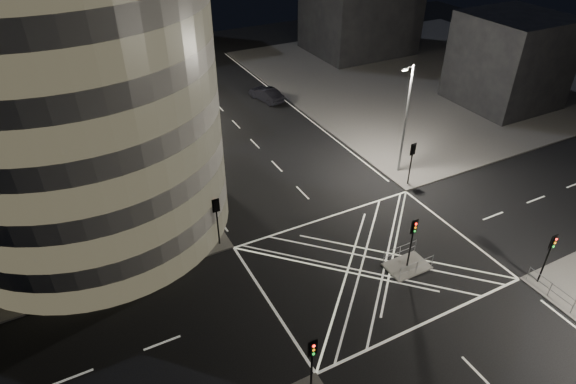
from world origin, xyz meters
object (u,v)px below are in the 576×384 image
street_lamp_left_near (181,151)px  sedan (266,94)px  traffic_signal_fl (217,213)px  central_island (407,266)px  traffic_signal_island (413,235)px  traffic_signal_fr (412,156)px  traffic_signal_nr (550,250)px  street_lamp_right_far (406,117)px  traffic_signal_nl (312,357)px  street_lamp_left_far (129,75)px

street_lamp_left_near → sedan: size_ratio=2.04×
traffic_signal_fl → central_island: bearing=-37.5°
traffic_signal_island → street_lamp_left_near: bearing=130.3°
traffic_signal_fr → sedan: (-3.11, 22.56, -2.11)m
traffic_signal_fr → traffic_signal_nr: same height
sedan → traffic_signal_nr: bearing=82.2°
traffic_signal_island → street_lamp_left_near: (-11.44, 13.50, 2.63)m
traffic_signal_fl → traffic_signal_nr: bearing=-37.7°
central_island → traffic_signal_island: bearing=0.0°
street_lamp_left_near → sedan: bearing=48.9°
central_island → street_lamp_right_far: 13.98m
traffic_signal_nl → traffic_signal_nr: bearing=0.0°
central_island → street_lamp_left_near: street_lamp_left_near is taller
traffic_signal_nl → traffic_signal_fr: same height
traffic_signal_island → street_lamp_right_far: bearing=54.7°
traffic_signal_nr → sedan: bearing=94.9°
central_island → traffic_signal_fr: traffic_signal_fr is taller
traffic_signal_island → sedan: size_ratio=0.82×
traffic_signal_fl → street_lamp_right_far: 18.55m
traffic_signal_fr → traffic_signal_island: 10.73m
traffic_signal_fl → street_lamp_right_far: (18.24, 2.20, 2.63)m
traffic_signal_fr → street_lamp_left_near: (-18.24, 5.20, 2.63)m
traffic_signal_fl → traffic_signal_nr: 22.24m
traffic_signal_island → street_lamp_left_near: 17.89m
traffic_signal_nl → sedan: size_ratio=0.82×
traffic_signal_fr → street_lamp_left_far: street_lamp_left_far is taller
central_island → street_lamp_right_far: (7.44, 10.50, 5.47)m
street_lamp_left_far → street_lamp_right_far: bearing=-48.1°
central_island → traffic_signal_island: 2.84m
street_lamp_right_far → traffic_signal_island: bearing=-125.3°
street_lamp_left_near → central_island: bearing=-49.7°
central_island → traffic_signal_nr: 9.08m
traffic_signal_island → street_lamp_left_far: street_lamp_left_far is taller
traffic_signal_fl → street_lamp_left_near: (-0.64, 5.20, 2.63)m
street_lamp_right_far → sedan: bearing=100.4°
traffic_signal_fl → traffic_signal_fr: size_ratio=1.00×
traffic_signal_fl → traffic_signal_island: 13.62m
street_lamp_left_far → traffic_signal_fl: bearing=-88.4°
traffic_signal_fl → street_lamp_left_near: 5.86m
traffic_signal_fl → street_lamp_left_far: street_lamp_left_far is taller
traffic_signal_nl → traffic_signal_nr: 17.60m
traffic_signal_island → central_island: bearing=0.0°
street_lamp_left_near → street_lamp_right_far: (18.87, -3.00, 0.00)m
street_lamp_right_far → street_lamp_left_far: bearing=131.9°
central_island → street_lamp_left_far: street_lamp_left_far is taller
traffic_signal_nl → street_lamp_left_near: 18.99m
traffic_signal_nl → traffic_signal_fr: 22.24m
street_lamp_left_near → sedan: 23.50m
traffic_signal_fr → traffic_signal_island: (-6.80, -8.30, 0.00)m
traffic_signal_nl → central_island: bearing=26.1°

